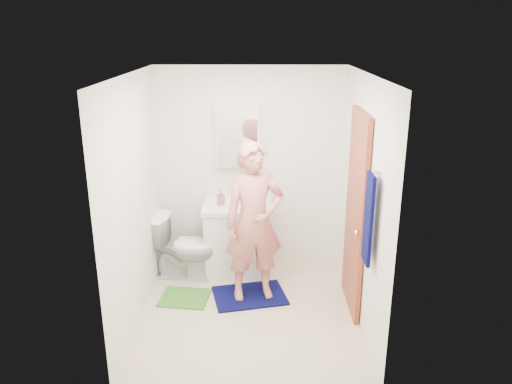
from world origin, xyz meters
TOP-DOWN VIEW (x-y plane):
  - floor at (0.00, 0.00)m, footprint 2.20×2.40m
  - ceiling at (0.00, 0.00)m, footprint 2.20×2.40m
  - wall_back at (0.00, 1.21)m, footprint 2.20×0.02m
  - wall_front at (0.00, -1.21)m, footprint 2.20×0.02m
  - wall_left at (-1.11, 0.00)m, footprint 0.02×2.40m
  - wall_right at (1.11, 0.00)m, footprint 0.02×2.40m
  - vanity_cabinet at (-0.15, 0.91)m, footprint 0.75×0.55m
  - countertop at (-0.15, 0.91)m, footprint 0.79×0.59m
  - sink_basin at (-0.15, 0.91)m, footprint 0.40×0.40m
  - faucet at (-0.15, 1.09)m, footprint 0.03×0.03m
  - medicine_cabinet at (-0.15, 1.14)m, footprint 0.50×0.12m
  - mirror_panel at (-0.15, 1.08)m, footprint 0.46×0.01m
  - door at (1.07, 0.15)m, footprint 0.05×0.80m
  - door_knob at (1.03, -0.17)m, footprint 0.07×0.07m
  - towel at (1.03, -0.57)m, footprint 0.03×0.24m
  - towel_hook at (1.07, -0.57)m, footprint 0.06×0.02m
  - toilet at (-0.76, 0.76)m, footprint 0.80×0.53m
  - bath_mat at (-0.00, 0.30)m, footprint 0.87×0.70m
  - green_rug at (-0.70, 0.25)m, footprint 0.56×0.49m
  - soap_dispenser at (-0.34, 0.90)m, footprint 0.10×0.10m
  - toothbrush_cup at (0.06, 0.98)m, footprint 0.17×0.17m
  - man at (0.05, 0.29)m, footprint 0.70×0.54m

SIDE VIEW (x-z plane):
  - floor at x=0.00m, z-range -0.02..0.00m
  - green_rug at x=-0.70m, z-range 0.00..0.02m
  - bath_mat at x=0.00m, z-range 0.00..0.02m
  - toilet at x=-0.76m, z-range 0.00..0.76m
  - vanity_cabinet at x=-0.15m, z-range 0.00..0.80m
  - countertop at x=-0.15m, z-range 0.80..0.85m
  - sink_basin at x=-0.15m, z-range 0.83..0.86m
  - man at x=0.05m, z-range 0.02..1.73m
  - toothbrush_cup at x=0.06m, z-range 0.85..0.95m
  - faucet at x=-0.15m, z-range 0.85..0.97m
  - soap_dispenser at x=-0.34m, z-range 0.85..1.02m
  - door_knob at x=1.03m, z-range 0.91..0.98m
  - door at x=1.07m, z-range 0.00..2.05m
  - wall_back at x=0.00m, z-range 0.00..2.40m
  - wall_front at x=0.00m, z-range 0.00..2.40m
  - wall_left at x=-1.11m, z-range 0.00..2.40m
  - wall_right at x=1.11m, z-range 0.00..2.40m
  - towel at x=1.03m, z-range 0.85..1.65m
  - medicine_cabinet at x=-0.15m, z-range 1.25..1.95m
  - mirror_panel at x=-0.15m, z-range 1.27..1.93m
  - towel_hook at x=1.07m, z-range 1.66..1.68m
  - ceiling at x=0.00m, z-range 2.40..2.42m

